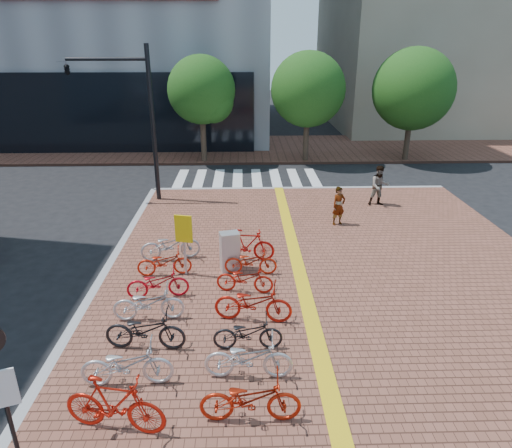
{
  "coord_description": "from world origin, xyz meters",
  "views": [
    {
      "loc": [
        0.31,
        -9.04,
        6.75
      ],
      "look_at": [
        0.69,
        4.49,
        1.3
      ],
      "focal_mm": 32.0,
      "sensor_mm": 36.0,
      "label": 1
    }
  ],
  "objects_px": {
    "bike_2": "(145,330)",
    "bike_5": "(164,262)",
    "pedestrian_b": "(379,186)",
    "bike_0": "(114,405)",
    "bike_13": "(247,245)",
    "bike_3": "(149,303)",
    "pedestrian_a": "(339,206)",
    "bike_7": "(250,399)",
    "yellow_sign": "(184,234)",
    "bike_10": "(253,303)",
    "bike_11": "(245,278)",
    "bike_6": "(170,245)",
    "utility_box": "(230,252)",
    "bike_9": "(248,333)",
    "traffic_light_pole": "(114,96)",
    "bike_12": "(251,261)",
    "bike_4": "(158,283)",
    "bike_8": "(249,358)",
    "bike_1": "(127,364)"
  },
  "relations": [
    {
      "from": "bike_2",
      "to": "bike_5",
      "type": "xyz_separation_m",
      "value": [
        -0.13,
        3.56,
        -0.06
      ]
    },
    {
      "from": "pedestrian_b",
      "to": "bike_0",
      "type": "bearing_deg",
      "value": -124.27
    },
    {
      "from": "bike_0",
      "to": "bike_13",
      "type": "height_order",
      "value": "bike_0"
    },
    {
      "from": "bike_3",
      "to": "pedestrian_a",
      "type": "relative_size",
      "value": 1.19
    },
    {
      "from": "bike_7",
      "to": "yellow_sign",
      "type": "bearing_deg",
      "value": 18.91
    },
    {
      "from": "bike_10",
      "to": "pedestrian_a",
      "type": "distance_m",
      "value": 7.3
    },
    {
      "from": "bike_3",
      "to": "bike_11",
      "type": "distance_m",
      "value": 2.76
    },
    {
      "from": "bike_6",
      "to": "pedestrian_b",
      "type": "bearing_deg",
      "value": -69.52
    },
    {
      "from": "bike_11",
      "to": "pedestrian_b",
      "type": "relative_size",
      "value": 0.93
    },
    {
      "from": "bike_3",
      "to": "utility_box",
      "type": "bearing_deg",
      "value": -40.12
    },
    {
      "from": "bike_9",
      "to": "bike_11",
      "type": "height_order",
      "value": "bike_11"
    },
    {
      "from": "bike_13",
      "to": "pedestrian_a",
      "type": "height_order",
      "value": "pedestrian_a"
    },
    {
      "from": "bike_2",
      "to": "yellow_sign",
      "type": "height_order",
      "value": "yellow_sign"
    },
    {
      "from": "bike_9",
      "to": "bike_11",
      "type": "xyz_separation_m",
      "value": [
        -0.05,
        2.56,
        0.0
      ]
    },
    {
      "from": "bike_10",
      "to": "traffic_light_pole",
      "type": "distance_m",
      "value": 11.86
    },
    {
      "from": "bike_12",
      "to": "bike_4",
      "type": "bearing_deg",
      "value": 119.13
    },
    {
      "from": "bike_13",
      "to": "pedestrian_b",
      "type": "relative_size",
      "value": 1.01
    },
    {
      "from": "bike_13",
      "to": "yellow_sign",
      "type": "height_order",
      "value": "yellow_sign"
    },
    {
      "from": "bike_0",
      "to": "bike_6",
      "type": "height_order",
      "value": "bike_0"
    },
    {
      "from": "bike_13",
      "to": "pedestrian_b",
      "type": "xyz_separation_m",
      "value": [
        5.7,
        5.15,
        0.34
      ]
    },
    {
      "from": "bike_6",
      "to": "bike_7",
      "type": "xyz_separation_m",
      "value": [
        2.46,
        -6.85,
        -0.0
      ]
    },
    {
      "from": "bike_8",
      "to": "bike_12",
      "type": "distance_m",
      "value": 4.59
    },
    {
      "from": "bike_12",
      "to": "bike_0",
      "type": "bearing_deg",
      "value": 159.28
    },
    {
      "from": "bike_6",
      "to": "bike_12",
      "type": "bearing_deg",
      "value": -124.01
    },
    {
      "from": "bike_3",
      "to": "pedestrian_b",
      "type": "relative_size",
      "value": 1.03
    },
    {
      "from": "bike_3",
      "to": "bike_6",
      "type": "bearing_deg",
      "value": -4.09
    },
    {
      "from": "bike_8",
      "to": "bike_10",
      "type": "relative_size",
      "value": 0.94
    },
    {
      "from": "pedestrian_a",
      "to": "yellow_sign",
      "type": "xyz_separation_m",
      "value": [
        -5.4,
        -3.97,
        0.59
      ]
    },
    {
      "from": "bike_2",
      "to": "bike_8",
      "type": "xyz_separation_m",
      "value": [
        2.34,
        -1.04,
        -0.0
      ]
    },
    {
      "from": "pedestrian_a",
      "to": "bike_10",
      "type": "bearing_deg",
      "value": -140.7
    },
    {
      "from": "bike_5",
      "to": "bike_3",
      "type": "bearing_deg",
      "value": 173.1
    },
    {
      "from": "bike_2",
      "to": "traffic_light_pole",
      "type": "distance_m",
      "value": 11.88
    },
    {
      "from": "bike_5",
      "to": "bike_7",
      "type": "height_order",
      "value": "bike_7"
    },
    {
      "from": "pedestrian_b",
      "to": "utility_box",
      "type": "xyz_separation_m",
      "value": [
        -6.24,
        -5.84,
        -0.24
      ]
    },
    {
      "from": "bike_12",
      "to": "utility_box",
      "type": "height_order",
      "value": "utility_box"
    },
    {
      "from": "bike_2",
      "to": "bike_13",
      "type": "bearing_deg",
      "value": -23.41
    },
    {
      "from": "bike_6",
      "to": "bike_11",
      "type": "distance_m",
      "value": 3.21
    },
    {
      "from": "utility_box",
      "to": "bike_5",
      "type": "bearing_deg",
      "value": -172.33
    },
    {
      "from": "bike_1",
      "to": "bike_3",
      "type": "bearing_deg",
      "value": -1.96
    },
    {
      "from": "bike_9",
      "to": "bike_11",
      "type": "distance_m",
      "value": 2.56
    },
    {
      "from": "traffic_light_pole",
      "to": "bike_1",
      "type": "bearing_deg",
      "value": -76.37
    },
    {
      "from": "bike_0",
      "to": "bike_4",
      "type": "xyz_separation_m",
      "value": [
        -0.03,
        4.64,
        -0.13
      ]
    },
    {
      "from": "bike_7",
      "to": "pedestrian_b",
      "type": "relative_size",
      "value": 1.09
    },
    {
      "from": "bike_1",
      "to": "bike_9",
      "type": "relative_size",
      "value": 1.18
    },
    {
      "from": "bike_1",
      "to": "traffic_light_pole",
      "type": "relative_size",
      "value": 0.29
    },
    {
      "from": "bike_13",
      "to": "traffic_light_pole",
      "type": "relative_size",
      "value": 0.27
    },
    {
      "from": "bike_8",
      "to": "bike_9",
      "type": "height_order",
      "value": "bike_8"
    },
    {
      "from": "bike_1",
      "to": "bike_10",
      "type": "distance_m",
      "value": 3.45
    },
    {
      "from": "yellow_sign",
      "to": "bike_12",
      "type": "bearing_deg",
      "value": 0.62
    },
    {
      "from": "bike_4",
      "to": "yellow_sign",
      "type": "distance_m",
      "value": 1.67
    }
  ]
}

